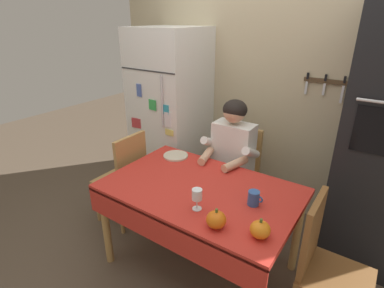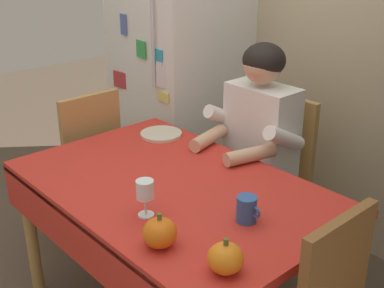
{
  "view_description": "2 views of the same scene",
  "coord_description": "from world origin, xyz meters",
  "px_view_note": "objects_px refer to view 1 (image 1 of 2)",
  "views": [
    {
      "loc": [
        1.03,
        -1.5,
        1.9
      ],
      "look_at": [
        -0.13,
        0.18,
        1.02
      ],
      "focal_mm": 28.13,
      "sensor_mm": 36.0,
      "label": 1
    },
    {
      "loc": [
        1.47,
        -1.11,
        1.73
      ],
      "look_at": [
        0.02,
        0.19,
        0.91
      ],
      "focal_mm": 47.05,
      "sensor_mm": 36.0,
      "label": 2
    }
  ],
  "objects_px": {
    "dining_table": "(199,198)",
    "serving_tray": "(176,156)",
    "refrigerator": "(171,114)",
    "chair_left_side": "(125,175)",
    "seated_person": "(229,157)",
    "wine_glass": "(197,195)",
    "coffee_mug": "(254,198)",
    "pumpkin_large": "(216,220)",
    "chair_right_side": "(325,263)",
    "chair_behind_person": "(237,171)",
    "pumpkin_medium": "(260,229)"
  },
  "relations": [
    {
      "from": "chair_behind_person",
      "to": "chair_right_side",
      "type": "distance_m",
      "value": 1.24
    },
    {
      "from": "refrigerator",
      "to": "wine_glass",
      "type": "height_order",
      "value": "refrigerator"
    },
    {
      "from": "refrigerator",
      "to": "pumpkin_medium",
      "type": "relative_size",
      "value": 14.68
    },
    {
      "from": "seated_person",
      "to": "wine_glass",
      "type": "xyz_separation_m",
      "value": [
        0.2,
        -0.82,
        0.11
      ]
    },
    {
      "from": "dining_table",
      "to": "wine_glass",
      "type": "xyz_separation_m",
      "value": [
        0.13,
        -0.22,
        0.19
      ]
    },
    {
      "from": "refrigerator",
      "to": "serving_tray",
      "type": "relative_size",
      "value": 8.24
    },
    {
      "from": "chair_right_side",
      "to": "wine_glass",
      "type": "relative_size",
      "value": 6.31
    },
    {
      "from": "refrigerator",
      "to": "chair_left_side",
      "type": "relative_size",
      "value": 1.94
    },
    {
      "from": "seated_person",
      "to": "wine_glass",
      "type": "bearing_deg",
      "value": -76.25
    },
    {
      "from": "dining_table",
      "to": "serving_tray",
      "type": "relative_size",
      "value": 6.41
    },
    {
      "from": "chair_left_side",
      "to": "pumpkin_medium",
      "type": "bearing_deg",
      "value": -13.34
    },
    {
      "from": "serving_tray",
      "to": "seated_person",
      "type": "bearing_deg",
      "value": 34.86
    },
    {
      "from": "dining_table",
      "to": "pumpkin_large",
      "type": "height_order",
      "value": "pumpkin_large"
    },
    {
      "from": "pumpkin_medium",
      "to": "pumpkin_large",
      "type": "bearing_deg",
      "value": -165.18
    },
    {
      "from": "dining_table",
      "to": "coffee_mug",
      "type": "distance_m",
      "value": 0.43
    },
    {
      "from": "dining_table",
      "to": "seated_person",
      "type": "relative_size",
      "value": 1.12
    },
    {
      "from": "coffee_mug",
      "to": "wine_glass",
      "type": "bearing_deg",
      "value": -137.8
    },
    {
      "from": "wine_glass",
      "to": "pumpkin_large",
      "type": "bearing_deg",
      "value": -23.84
    },
    {
      "from": "pumpkin_large",
      "to": "pumpkin_medium",
      "type": "xyz_separation_m",
      "value": [
        0.25,
        0.07,
        -0.0
      ]
    },
    {
      "from": "refrigerator",
      "to": "pumpkin_medium",
      "type": "bearing_deg",
      "value": -36.43
    },
    {
      "from": "pumpkin_medium",
      "to": "chair_behind_person",
      "type": "bearing_deg",
      "value": 121.87
    },
    {
      "from": "refrigerator",
      "to": "coffee_mug",
      "type": "relative_size",
      "value": 17.22
    },
    {
      "from": "serving_tray",
      "to": "refrigerator",
      "type": "bearing_deg",
      "value": 131.31
    },
    {
      "from": "dining_table",
      "to": "pumpkin_medium",
      "type": "bearing_deg",
      "value": -22.7
    },
    {
      "from": "chair_behind_person",
      "to": "seated_person",
      "type": "height_order",
      "value": "seated_person"
    },
    {
      "from": "chair_behind_person",
      "to": "coffee_mug",
      "type": "height_order",
      "value": "chair_behind_person"
    },
    {
      "from": "refrigerator",
      "to": "coffee_mug",
      "type": "height_order",
      "value": "refrigerator"
    },
    {
      "from": "serving_tray",
      "to": "coffee_mug",
      "type": "bearing_deg",
      "value": -18.65
    },
    {
      "from": "coffee_mug",
      "to": "chair_right_side",
      "type": "bearing_deg",
      "value": -0.67
    },
    {
      "from": "pumpkin_large",
      "to": "chair_right_side",
      "type": "bearing_deg",
      "value": 29.95
    },
    {
      "from": "refrigerator",
      "to": "dining_table",
      "type": "bearing_deg",
      "value": -42.91
    },
    {
      "from": "refrigerator",
      "to": "chair_right_side",
      "type": "height_order",
      "value": "refrigerator"
    },
    {
      "from": "chair_behind_person",
      "to": "pumpkin_medium",
      "type": "distance_m",
      "value": 1.25
    },
    {
      "from": "chair_right_side",
      "to": "pumpkin_large",
      "type": "distance_m",
      "value": 0.72
    },
    {
      "from": "dining_table",
      "to": "chair_behind_person",
      "type": "xyz_separation_m",
      "value": [
        -0.07,
        0.79,
        -0.14
      ]
    },
    {
      "from": "pumpkin_large",
      "to": "coffee_mug",
      "type": "bearing_deg",
      "value": 75.46
    },
    {
      "from": "serving_tray",
      "to": "chair_behind_person",
      "type": "bearing_deg",
      "value": 49.65
    },
    {
      "from": "seated_person",
      "to": "pumpkin_large",
      "type": "height_order",
      "value": "seated_person"
    },
    {
      "from": "refrigerator",
      "to": "chair_left_side",
      "type": "xyz_separation_m",
      "value": [
        0.05,
        -0.77,
        -0.39
      ]
    },
    {
      "from": "refrigerator",
      "to": "serving_tray",
      "type": "distance_m",
      "value": 0.75
    },
    {
      "from": "chair_right_side",
      "to": "pumpkin_large",
      "type": "height_order",
      "value": "chair_right_side"
    },
    {
      "from": "dining_table",
      "to": "chair_right_side",
      "type": "relative_size",
      "value": 1.51
    },
    {
      "from": "coffee_mug",
      "to": "chair_left_side",
      "type": "bearing_deg",
      "value": 176.73
    },
    {
      "from": "seated_person",
      "to": "serving_tray",
      "type": "height_order",
      "value": "seated_person"
    },
    {
      "from": "refrigerator",
      "to": "chair_behind_person",
      "type": "bearing_deg",
      "value": -5.88
    },
    {
      "from": "refrigerator",
      "to": "serving_tray",
      "type": "xyz_separation_m",
      "value": [
        0.49,
        -0.55,
        -0.15
      ]
    },
    {
      "from": "refrigerator",
      "to": "dining_table",
      "type": "xyz_separation_m",
      "value": [
        0.95,
        -0.88,
        -0.24
      ]
    },
    {
      "from": "coffee_mug",
      "to": "serving_tray",
      "type": "distance_m",
      "value": 0.92
    },
    {
      "from": "chair_left_side",
      "to": "pumpkin_large",
      "type": "distance_m",
      "value": 1.32
    },
    {
      "from": "serving_tray",
      "to": "dining_table",
      "type": "bearing_deg",
      "value": -35.43
    }
  ]
}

